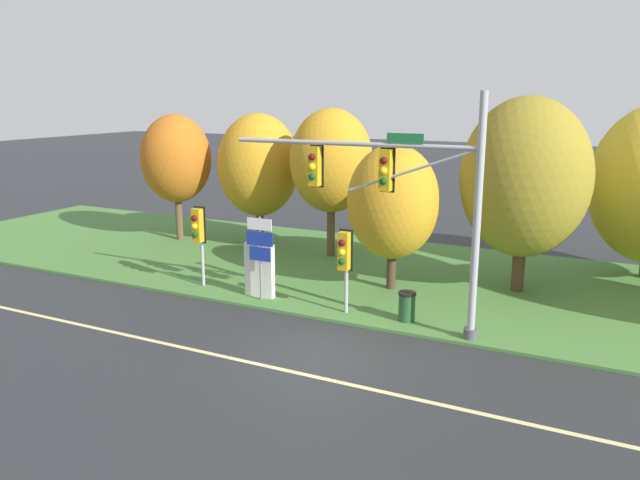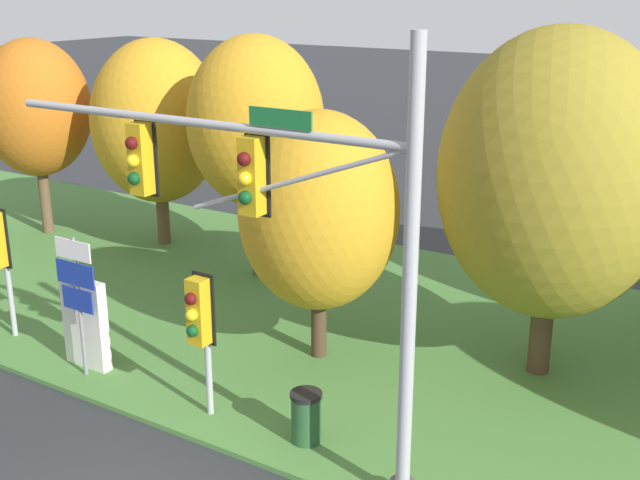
% 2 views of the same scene
% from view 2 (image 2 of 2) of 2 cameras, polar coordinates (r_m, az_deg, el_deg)
% --- Properties ---
extents(grass_verge, '(48.00, 11.50, 0.10)m').
position_cam_2_polar(grass_verge, '(18.65, 3.41, -6.32)').
color(grass_verge, '#477A38').
rests_on(grass_verge, ground).
extents(traffic_signal_mast, '(8.01, 0.49, 7.02)m').
position_cam_2_polar(traffic_signal_mast, '(12.21, -2.77, 1.67)').
color(traffic_signal_mast, '#9EA0A5').
rests_on(traffic_signal_mast, grass_verge).
extents(pedestrian_signal_further_along, '(0.46, 0.55, 2.77)m').
position_cam_2_polar(pedestrian_signal_further_along, '(14.29, -8.55, -5.53)').
color(pedestrian_signal_further_along, '#9EA0A5').
rests_on(pedestrian_signal_further_along, grass_verge).
extents(route_sign_post, '(1.03, 0.08, 2.92)m').
position_cam_2_polar(route_sign_post, '(16.40, -16.91, -3.13)').
color(route_sign_post, slate).
rests_on(route_sign_post, grass_verge).
extents(tree_nearest_road, '(3.33, 3.33, 6.02)m').
position_cam_2_polar(tree_nearest_road, '(26.07, -19.59, 8.81)').
color(tree_nearest_road, brown).
rests_on(tree_nearest_road, grass_verge).
extents(tree_left_of_mast, '(3.81, 3.81, 6.09)m').
position_cam_2_polar(tree_left_of_mast, '(24.01, -11.50, 8.23)').
color(tree_left_of_mast, brown).
rests_on(tree_left_of_mast, grass_verge).
extents(tree_behind_signpost, '(3.54, 3.54, 6.38)m').
position_cam_2_polar(tree_behind_signpost, '(20.83, -4.61, 8.32)').
color(tree_behind_signpost, brown).
rests_on(tree_behind_signpost, grass_verge).
extents(tree_mid_verge, '(3.27, 3.27, 5.24)m').
position_cam_2_polar(tree_mid_verge, '(16.14, -0.09, 2.04)').
color(tree_mid_verge, '#423021').
rests_on(tree_mid_verge, grass_verge).
extents(tree_tall_centre, '(4.47, 4.47, 6.90)m').
position_cam_2_polar(tree_tall_centre, '(15.85, 16.39, 4.39)').
color(tree_tall_centre, '#4C3823').
rests_on(tree_tall_centre, grass_verge).
extents(info_kiosk, '(1.10, 0.24, 1.90)m').
position_cam_2_polar(info_kiosk, '(17.13, -16.34, -5.72)').
color(info_kiosk, silver).
rests_on(info_kiosk, grass_verge).
extents(trash_bin, '(0.56, 0.56, 0.93)m').
position_cam_2_polar(trash_bin, '(14.11, -0.99, -12.44)').
color(trash_bin, '#234C28').
rests_on(trash_bin, grass_verge).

